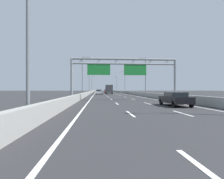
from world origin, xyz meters
TOP-DOWN VIEW (x-y plane):
  - ground_plane at (0.00, 100.00)m, footprint 260.00×260.00m
  - lane_dash_left_0 at (-1.80, 3.50)m, footprint 0.16×3.00m
  - lane_dash_left_1 at (-1.80, 12.50)m, footprint 0.16×3.00m
  - lane_dash_left_2 at (-1.80, 21.50)m, footprint 0.16×3.00m
  - lane_dash_left_3 at (-1.80, 30.50)m, footprint 0.16×3.00m
  - lane_dash_left_4 at (-1.80, 39.50)m, footprint 0.16×3.00m
  - lane_dash_left_5 at (-1.80, 48.50)m, footprint 0.16×3.00m
  - lane_dash_left_6 at (-1.80, 57.50)m, footprint 0.16×3.00m
  - lane_dash_left_7 at (-1.80, 66.50)m, footprint 0.16×3.00m
  - lane_dash_left_8 at (-1.80, 75.50)m, footprint 0.16×3.00m
  - lane_dash_left_9 at (-1.80, 84.50)m, footprint 0.16×3.00m
  - lane_dash_left_10 at (-1.80, 93.50)m, footprint 0.16×3.00m
  - lane_dash_left_11 at (-1.80, 102.50)m, footprint 0.16×3.00m
  - lane_dash_left_12 at (-1.80, 111.50)m, footprint 0.16×3.00m
  - lane_dash_left_13 at (-1.80, 120.50)m, footprint 0.16×3.00m
  - lane_dash_left_14 at (-1.80, 129.50)m, footprint 0.16×3.00m
  - lane_dash_left_15 at (-1.80, 138.50)m, footprint 0.16×3.00m
  - lane_dash_left_16 at (-1.80, 147.50)m, footprint 0.16×3.00m
  - lane_dash_left_17 at (-1.80, 156.50)m, footprint 0.16×3.00m
  - lane_dash_right_1 at (1.80, 12.50)m, footprint 0.16×3.00m
  - lane_dash_right_2 at (1.80, 21.50)m, footprint 0.16×3.00m
  - lane_dash_right_3 at (1.80, 30.50)m, footprint 0.16×3.00m
  - lane_dash_right_4 at (1.80, 39.50)m, footprint 0.16×3.00m
  - lane_dash_right_5 at (1.80, 48.50)m, footprint 0.16×3.00m
  - lane_dash_right_6 at (1.80, 57.50)m, footprint 0.16×3.00m
  - lane_dash_right_7 at (1.80, 66.50)m, footprint 0.16×3.00m
  - lane_dash_right_8 at (1.80, 75.50)m, footprint 0.16×3.00m
  - lane_dash_right_9 at (1.80, 84.50)m, footprint 0.16×3.00m
  - lane_dash_right_10 at (1.80, 93.50)m, footprint 0.16×3.00m
  - lane_dash_right_11 at (1.80, 102.50)m, footprint 0.16×3.00m
  - lane_dash_right_12 at (1.80, 111.50)m, footprint 0.16×3.00m
  - lane_dash_right_13 at (1.80, 120.50)m, footprint 0.16×3.00m
  - lane_dash_right_14 at (1.80, 129.50)m, footprint 0.16×3.00m
  - lane_dash_right_15 at (1.80, 138.50)m, footprint 0.16×3.00m
  - lane_dash_right_16 at (1.80, 147.50)m, footprint 0.16×3.00m
  - lane_dash_right_17 at (1.80, 156.50)m, footprint 0.16×3.00m
  - edge_line_left at (-5.25, 88.00)m, footprint 0.16×176.00m
  - edge_line_right at (5.25, 88.00)m, footprint 0.16×176.00m
  - barrier_left at (-6.90, 110.00)m, footprint 0.45×220.00m
  - barrier_right at (6.90, 110.00)m, footprint 0.45×220.00m
  - sign_gantry at (-0.26, 27.86)m, footprint 16.04×0.36m
  - streetlamp_left_near at (-7.47, 10.31)m, footprint 2.58×0.28m
  - streetlamp_left_mid at (-7.47, 45.09)m, footprint 2.58×0.28m
  - streetlamp_right_mid at (7.47, 45.09)m, footprint 2.58×0.28m
  - streetlamp_left_far at (-7.47, 79.88)m, footprint 2.58×0.28m
  - streetlamp_right_far at (7.47, 79.88)m, footprint 2.58×0.28m
  - streetlamp_left_distant at (-7.47, 114.66)m, footprint 2.58×0.28m
  - streetlamp_right_distant at (7.47, 114.66)m, footprint 2.58×0.28m
  - yellow_car at (-3.40, 90.45)m, footprint 1.75×4.31m
  - silver_car at (-3.69, 61.46)m, footprint 1.84×4.31m
  - black_car at (3.67, 18.08)m, footprint 1.83×4.54m
  - green_car at (3.45, 103.44)m, footprint 1.71×4.69m
  - red_car at (0.20, 99.19)m, footprint 1.74×4.23m
  - box_truck at (-0.06, 66.65)m, footprint 2.31×8.09m

SIDE VIEW (x-z plane):
  - ground_plane at x=0.00m, z-range 0.00..0.00m
  - lane_dash_left_0 at x=-1.80m, z-range 0.00..0.01m
  - lane_dash_left_1 at x=-1.80m, z-range 0.00..0.01m
  - lane_dash_left_2 at x=-1.80m, z-range 0.00..0.01m
  - lane_dash_left_3 at x=-1.80m, z-range 0.00..0.01m
  - lane_dash_left_4 at x=-1.80m, z-range 0.00..0.01m
  - lane_dash_left_5 at x=-1.80m, z-range 0.00..0.01m
  - lane_dash_left_6 at x=-1.80m, z-range 0.00..0.01m
  - lane_dash_left_7 at x=-1.80m, z-range 0.00..0.01m
  - lane_dash_left_8 at x=-1.80m, z-range 0.00..0.01m
  - lane_dash_left_9 at x=-1.80m, z-range 0.00..0.01m
  - lane_dash_left_10 at x=-1.80m, z-range 0.00..0.01m
  - lane_dash_left_11 at x=-1.80m, z-range 0.00..0.01m
  - lane_dash_left_12 at x=-1.80m, z-range 0.00..0.01m
  - lane_dash_left_13 at x=-1.80m, z-range 0.00..0.01m
  - lane_dash_left_14 at x=-1.80m, z-range 0.00..0.01m
  - lane_dash_left_15 at x=-1.80m, z-range 0.00..0.01m
  - lane_dash_left_16 at x=-1.80m, z-range 0.00..0.01m
  - lane_dash_left_17 at x=-1.80m, z-range 0.00..0.01m
  - lane_dash_right_1 at x=1.80m, z-range 0.00..0.01m
  - lane_dash_right_2 at x=1.80m, z-range 0.00..0.01m
  - lane_dash_right_3 at x=1.80m, z-range 0.00..0.01m
  - lane_dash_right_4 at x=1.80m, z-range 0.00..0.01m
  - lane_dash_right_5 at x=1.80m, z-range 0.00..0.01m
  - lane_dash_right_6 at x=1.80m, z-range 0.00..0.01m
  - lane_dash_right_7 at x=1.80m, z-range 0.00..0.01m
  - lane_dash_right_8 at x=1.80m, z-range 0.00..0.01m
  - lane_dash_right_9 at x=1.80m, z-range 0.00..0.01m
  - lane_dash_right_10 at x=1.80m, z-range 0.00..0.01m
  - lane_dash_right_11 at x=1.80m, z-range 0.00..0.01m
  - lane_dash_right_12 at x=1.80m, z-range 0.00..0.01m
  - lane_dash_right_13 at x=1.80m, z-range 0.00..0.01m
  - lane_dash_right_14 at x=1.80m, z-range 0.00..0.01m
  - lane_dash_right_15 at x=1.80m, z-range 0.00..0.01m
  - lane_dash_right_16 at x=1.80m, z-range 0.00..0.01m
  - lane_dash_right_17 at x=1.80m, z-range 0.00..0.01m
  - edge_line_left at x=-5.25m, z-range 0.00..0.01m
  - edge_line_right at x=5.25m, z-range 0.00..0.01m
  - barrier_left at x=-6.90m, z-range 0.00..0.95m
  - barrier_right at x=6.90m, z-range 0.00..0.95m
  - black_car at x=3.67m, z-range 0.04..1.42m
  - green_car at x=3.45m, z-range 0.01..1.50m
  - yellow_car at x=-3.40m, z-range 0.03..1.51m
  - red_car at x=0.20m, z-range 0.02..1.54m
  - silver_car at x=-3.69m, z-range 0.00..1.58m
  - box_truck at x=-0.06m, z-range 0.12..3.30m
  - sign_gantry at x=-0.26m, z-range 1.63..7.99m
  - streetlamp_left_near at x=-7.47m, z-range 0.65..10.15m
  - streetlamp_left_mid at x=-7.47m, z-range 0.65..10.15m
  - streetlamp_right_mid at x=7.47m, z-range 0.65..10.15m
  - streetlamp_left_far at x=-7.47m, z-range 0.65..10.15m
  - streetlamp_right_far at x=7.47m, z-range 0.65..10.15m
  - streetlamp_left_distant at x=-7.47m, z-range 0.65..10.15m
  - streetlamp_right_distant at x=7.47m, z-range 0.65..10.15m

